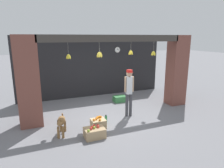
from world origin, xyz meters
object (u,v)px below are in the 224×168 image
at_px(fruit_crate_apples, 94,132).
at_px(water_bottle, 106,119).
at_px(dog, 61,122).
at_px(shopkeeper, 129,89).
at_px(fruit_crate_oranges, 98,123).
at_px(produce_box_green, 120,99).
at_px(wall_clock, 117,50).

distance_m(fruit_crate_apples, water_bottle, 1.06).
bearing_deg(fruit_crate_apples, water_bottle, 51.17).
bearing_deg(dog, shopkeeper, 119.76).
height_order(dog, fruit_crate_apples, dog).
distance_m(dog, water_bottle, 1.59).
distance_m(dog, shopkeeper, 2.65).
bearing_deg(fruit_crate_oranges, produce_box_green, 51.25).
xyz_separation_m(dog, wall_clock, (3.36, 3.56, 1.82)).
relative_size(water_bottle, wall_clock, 0.96).
bearing_deg(dog, produce_box_green, 144.28).
bearing_deg(dog, wall_clock, 153.40).
relative_size(fruit_crate_oranges, produce_box_green, 0.82).
distance_m(fruit_crate_oranges, fruit_crate_apples, 0.64).
distance_m(produce_box_green, water_bottle, 2.33).
height_order(produce_box_green, water_bottle, water_bottle).
bearing_deg(produce_box_green, water_bottle, -125.81).
height_order(shopkeeper, wall_clock, wall_clock).
bearing_deg(fruit_crate_apples, wall_clock, 58.40).
height_order(fruit_crate_oranges, wall_clock, wall_clock).
bearing_deg(water_bottle, shopkeeper, 14.22).
xyz_separation_m(shopkeeper, fruit_crate_oranges, (-1.35, -0.51, -0.88)).
relative_size(dog, water_bottle, 2.84).
bearing_deg(wall_clock, fruit_crate_apples, -121.60).
height_order(shopkeeper, produce_box_green, shopkeeper).
xyz_separation_m(dog, fruit_crate_apples, (0.86, -0.49, -0.26)).
bearing_deg(wall_clock, shopkeeper, -105.84).
height_order(dog, shopkeeper, shopkeeper).
relative_size(fruit_crate_oranges, wall_clock, 1.55).
height_order(dog, produce_box_green, dog).
xyz_separation_m(dog, shopkeeper, (2.51, 0.58, 0.62)).
xyz_separation_m(fruit_crate_apples, wall_clock, (2.50, 4.06, 2.08)).
distance_m(shopkeeper, fruit_crate_apples, 2.16).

